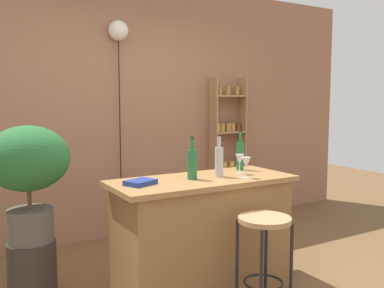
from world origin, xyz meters
The scene contains 13 objects.
back_wall centered at (0.00, 1.95, 1.40)m, with size 6.40×0.10×2.80m, color #9E6B51.
kitchen_counter centered at (0.00, 0.30, 0.45)m, with size 1.45×0.62×0.90m.
bar_stool centered at (0.17, -0.24, 0.53)m, with size 0.37×0.37×0.70m.
spice_shelf centered at (1.29, 1.79, 0.90)m, with size 0.45×0.18×1.77m.
plant_stool centered at (-1.22, 0.70, 0.24)m, with size 0.34×0.34×0.49m, color #2D2823.
potted_plant centered at (-1.22, 0.70, 1.02)m, with size 0.59×0.53×0.84m.
bottle_sauce_amber centered at (0.49, 0.48, 1.03)m, with size 0.06×0.06×0.34m.
bottle_soda_blue centered at (0.15, 0.29, 1.03)m, with size 0.07×0.07×0.33m.
bottle_wine_red centered at (-0.09, 0.31, 1.02)m, with size 0.08×0.08×0.33m.
wine_glass_left centered at (0.36, 0.30, 1.02)m, with size 0.07×0.07×0.16m.
wine_glass_center centered at (0.30, 0.14, 1.02)m, with size 0.07×0.07×0.16m.
cookbook centered at (-0.52, 0.31, 0.92)m, with size 0.21×0.15×0.04m, color navy.
pendant_globe_light centered at (-0.09, 1.84, 2.19)m, with size 0.21×0.21×2.33m.
Camera 1 is at (-1.71, -2.44, 1.51)m, focal length 39.43 mm.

